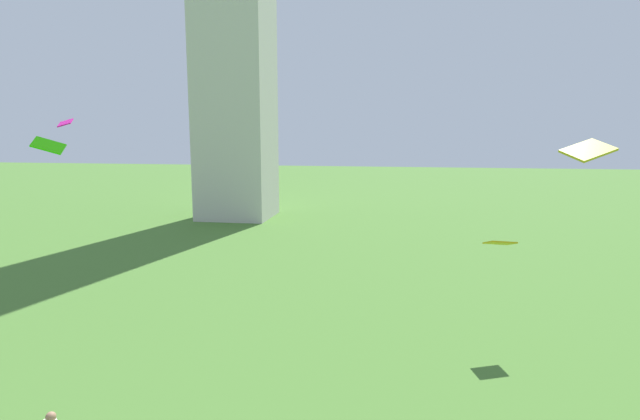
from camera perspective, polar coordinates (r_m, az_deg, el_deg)
kite_flying_0 at (r=17.09m, az=27.90°, el=5.95°), size 1.65×1.42×0.69m
kite_flying_3 at (r=30.24m, az=-28.21°, el=6.41°), size 1.57×1.51×0.99m
kite_flying_4 at (r=21.14m, az=19.58°, el=-3.51°), size 1.28×1.05×0.38m
kite_flying_6 at (r=24.35m, az=-26.70°, el=8.75°), size 0.83×0.90×0.41m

